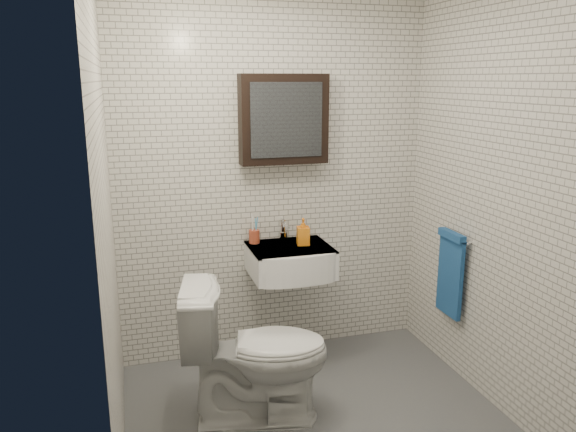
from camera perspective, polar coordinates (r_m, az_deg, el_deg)
The scene contains 9 objects.
ground at distance 3.52m, azimuth 3.16°, elevation -20.08°, with size 2.20×2.00×0.01m, color #53565C.
room_shell at distance 2.97m, azimuth 3.53°, elevation 4.06°, with size 2.22×2.02×2.51m.
washbasin at distance 3.83m, azimuth 0.37°, elevation -4.62°, with size 0.55×0.50×0.20m.
faucet at distance 3.97m, azimuth -0.44°, elevation -1.55°, with size 0.06×0.20×0.15m.
mirror_cabinet at distance 3.83m, azimuth -0.44°, elevation 9.79°, with size 0.60×0.15×0.60m.
towel_rail at distance 3.91m, azimuth 16.19°, elevation -5.29°, with size 0.09×0.30×0.58m.
toothbrush_cup at distance 3.92m, azimuth -3.44°, elevation -2.02°, with size 0.08×0.08×0.21m.
soap_bottle at distance 3.86m, azimuth 1.55°, elevation -1.59°, with size 0.08×0.09×0.19m, color orange.
toilet at distance 3.35m, azimuth -3.26°, elevation -13.62°, with size 0.47×0.83×0.85m, color white.
Camera 1 is at (-0.99, -2.75, 1.97)m, focal length 35.00 mm.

